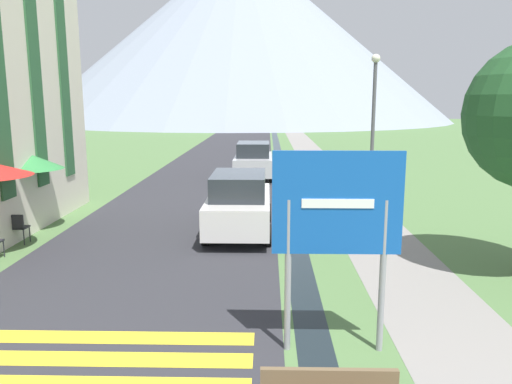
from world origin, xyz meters
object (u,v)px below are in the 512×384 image
object	(u,v)px
road_sign	(337,221)
parked_car_far	(253,160)
cafe_chair_far_right	(18,226)
parked_car_near	(239,203)
streetlamp	(373,123)
cafe_umbrella_rear_green	(29,162)

from	to	relation	value
road_sign	parked_car_far	distance (m)	17.53
cafe_chair_far_right	road_sign	bearing A→B (deg)	-37.93
parked_car_near	streetlamp	xyz separation A→B (m)	(4.28, 2.20, 2.24)
cafe_chair_far_right	streetlamp	xyz separation A→B (m)	(10.24, 3.47, 2.64)
road_sign	parked_car_near	distance (m)	7.32
parked_car_far	streetlamp	distance (m)	9.48
parked_car_near	cafe_chair_far_right	distance (m)	6.11
parked_car_far	streetlamp	bearing A→B (deg)	-63.24
parked_car_near	cafe_chair_far_right	size ratio (longest dim) A/B	5.05
parked_car_near	road_sign	bearing A→B (deg)	-74.90
parked_car_far	parked_car_near	bearing A→B (deg)	-90.69
road_sign	cafe_umbrella_rear_green	size ratio (longest dim) A/B	1.35
streetlamp	cafe_chair_far_right	bearing A→B (deg)	-161.26
road_sign	streetlamp	distance (m)	9.53
cafe_umbrella_rear_green	streetlamp	xyz separation A→B (m)	(10.46, 2.10, 1.04)
parked_car_far	cafe_umbrella_rear_green	world-z (taller)	cafe_umbrella_rear_green
cafe_umbrella_rear_green	streetlamp	distance (m)	10.72
road_sign	streetlamp	size ratio (longest dim) A/B	0.59
cafe_umbrella_rear_green	cafe_chair_far_right	bearing A→B (deg)	-80.81
cafe_umbrella_rear_green	streetlamp	bearing A→B (deg)	11.33
parked_car_near	cafe_umbrella_rear_green	size ratio (longest dim) A/B	1.83
cafe_chair_far_right	streetlamp	size ratio (longest dim) A/B	0.16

